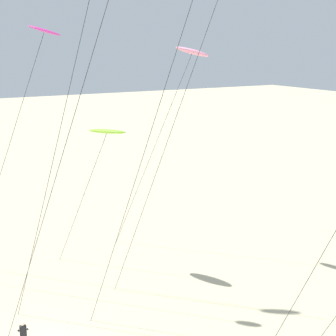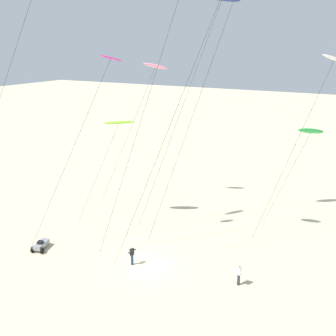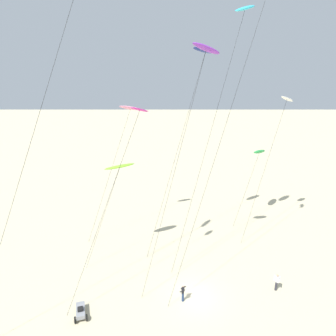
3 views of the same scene
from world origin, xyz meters
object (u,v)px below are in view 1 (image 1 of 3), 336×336
object	(u,v)px
kite_lime	(107,132)
kite_flyer_middle	(24,336)
kite_magenta	(41,40)
kite_pink	(191,53)

from	to	relation	value
kite_lime	kite_flyer_middle	xyz separation A→B (m)	(6.15, -7.36, -9.05)
kite_magenta	kite_flyer_middle	distance (m)	15.54
kite_magenta	kite_flyer_middle	xyz separation A→B (m)	(3.75, -2.88, -14.80)
kite_lime	kite_flyer_middle	bearing A→B (deg)	-50.14
kite_magenta	kite_lime	world-z (taller)	kite_magenta
kite_lime	kite_pink	size ratio (longest dim) A/B	0.66
kite_lime	kite_flyer_middle	size ratio (longest dim) A/B	6.16
kite_pink	kite_lime	bearing A→B (deg)	-94.83
kite_lime	kite_flyer_middle	world-z (taller)	kite_lime
kite_lime	kite_pink	bearing A→B (deg)	85.17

